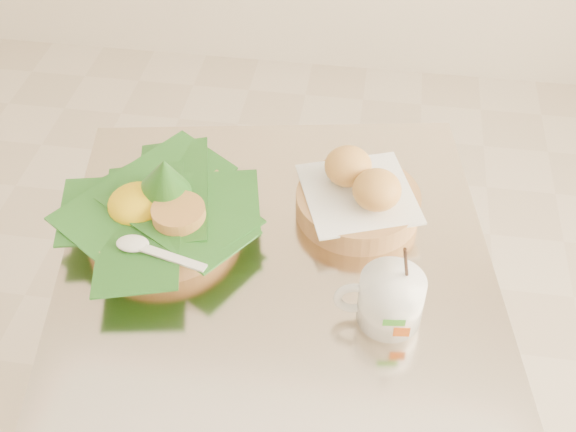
# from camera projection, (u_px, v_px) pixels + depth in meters

# --- Properties ---
(cafe_table) EXTENTS (0.81, 0.81, 0.75)m
(cafe_table) POSITION_uv_depth(u_px,v_px,m) (278.00, 335.00, 1.34)
(cafe_table) COLOR gray
(cafe_table) RESTS_ON floor
(rice_basket) EXTENTS (0.33, 0.33, 0.17)m
(rice_basket) POSITION_uv_depth(u_px,v_px,m) (160.00, 208.00, 1.20)
(rice_basket) COLOR tan
(rice_basket) RESTS_ON cafe_table
(bread_basket) EXTENTS (0.23, 0.23, 0.11)m
(bread_basket) POSITION_uv_depth(u_px,v_px,m) (359.00, 196.00, 1.23)
(bread_basket) COLOR tan
(bread_basket) RESTS_ON cafe_table
(coffee_mug) EXTENTS (0.13, 0.10, 0.17)m
(coffee_mug) POSITION_uv_depth(u_px,v_px,m) (389.00, 299.00, 1.06)
(coffee_mug) COLOR white
(coffee_mug) RESTS_ON cafe_table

